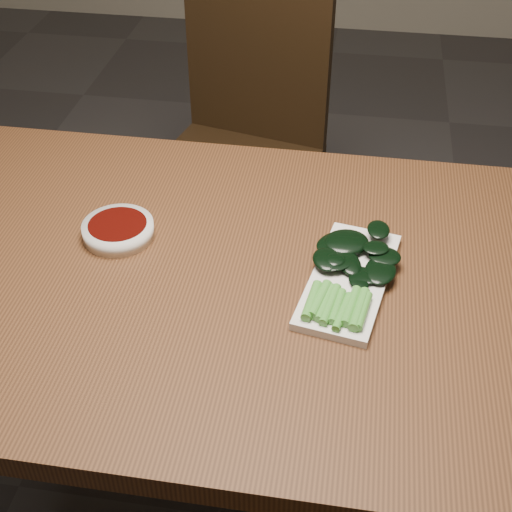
% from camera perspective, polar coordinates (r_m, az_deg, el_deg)
% --- Properties ---
extents(table, '(1.40, 0.80, 0.75)m').
position_cam_1_polar(table, '(1.21, -0.98, -3.89)').
color(table, '#4D2B16').
rests_on(table, ground).
extents(chair_far, '(0.50, 0.50, 0.89)m').
position_cam_1_polar(chair_far, '(2.04, -1.15, 9.17)').
color(chair_far, black).
rests_on(chair_far, ground).
extents(sauce_bowl, '(0.12, 0.12, 0.03)m').
position_cam_1_polar(sauce_bowl, '(1.26, -10.97, 2.07)').
color(sauce_bowl, silver).
rests_on(sauce_bowl, table).
extents(serving_plate, '(0.16, 0.28, 0.01)m').
position_cam_1_polar(serving_plate, '(1.15, 7.45, -1.90)').
color(serving_plate, silver).
rests_on(serving_plate, table).
extents(gai_lan, '(0.15, 0.27, 0.02)m').
position_cam_1_polar(gai_lan, '(1.15, 7.43, -0.94)').
color(gai_lan, '#4D9F37').
rests_on(gai_lan, serving_plate).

